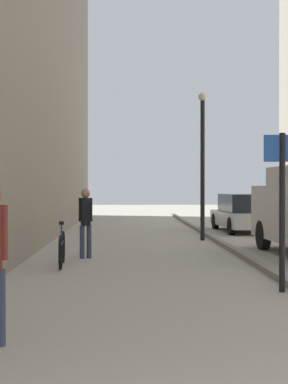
{
  "coord_description": "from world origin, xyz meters",
  "views": [
    {
      "loc": [
        -1.23,
        -2.09,
        1.71
      ],
      "look_at": [
        -0.76,
        12.89,
        1.58
      ],
      "focal_mm": 52.02,
      "sensor_mm": 36.0,
      "label": 1
    }
  ],
  "objects_px": {
    "street_sign_post": "(282,198)",
    "bicycle_leaning": "(62,249)",
    "lamp_post": "(203,156)",
    "parked_car": "(244,213)",
    "pedestrian_mid_block": "(86,218)"
  },
  "relations": [
    {
      "from": "street_sign_post",
      "to": "bicycle_leaning",
      "type": "bearing_deg",
      "value": -33.47
    },
    {
      "from": "bicycle_leaning",
      "to": "lamp_post",
      "type": "bearing_deg",
      "value": 52.29
    },
    {
      "from": "lamp_post",
      "to": "bicycle_leaning",
      "type": "xyz_separation_m",
      "value": [
        -3.85,
        -5.7,
        -2.34
      ]
    },
    {
      "from": "parked_car",
      "to": "bicycle_leaning",
      "type": "xyz_separation_m",
      "value": [
        -5.93,
        -9.19,
        -0.33
      ]
    },
    {
      "from": "street_sign_post",
      "to": "bicycle_leaning",
      "type": "relative_size",
      "value": 1.47
    },
    {
      "from": "street_sign_post",
      "to": "lamp_post",
      "type": "xyz_separation_m",
      "value": [
        -0.1,
        8.8,
        1.18
      ]
    },
    {
      "from": "pedestrian_mid_block",
      "to": "bicycle_leaning",
      "type": "xyz_separation_m",
      "value": [
        -0.42,
        -1.31,
        -0.59
      ]
    },
    {
      "from": "pedestrian_mid_block",
      "to": "street_sign_post",
      "type": "height_order",
      "value": "street_sign_post"
    },
    {
      "from": "street_sign_post",
      "to": "bicycle_leaning",
      "type": "height_order",
      "value": "street_sign_post"
    },
    {
      "from": "pedestrian_mid_block",
      "to": "lamp_post",
      "type": "relative_size",
      "value": 0.35
    },
    {
      "from": "pedestrian_mid_block",
      "to": "bicycle_leaning",
      "type": "distance_m",
      "value": 1.49
    },
    {
      "from": "pedestrian_mid_block",
      "to": "parked_car",
      "type": "relative_size",
      "value": 0.39
    },
    {
      "from": "pedestrian_mid_block",
      "to": "lamp_post",
      "type": "bearing_deg",
      "value": 40.28
    },
    {
      "from": "pedestrian_mid_block",
      "to": "lamp_post",
      "type": "xyz_separation_m",
      "value": [
        3.43,
        4.4,
        1.76
      ]
    },
    {
      "from": "pedestrian_mid_block",
      "to": "parked_car",
      "type": "distance_m",
      "value": 9.63
    }
  ]
}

